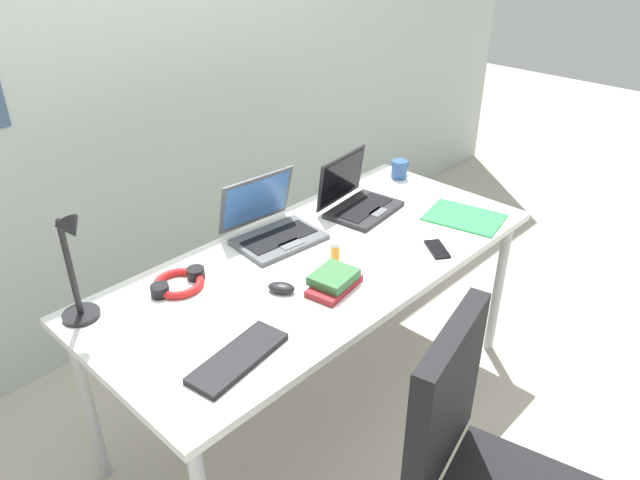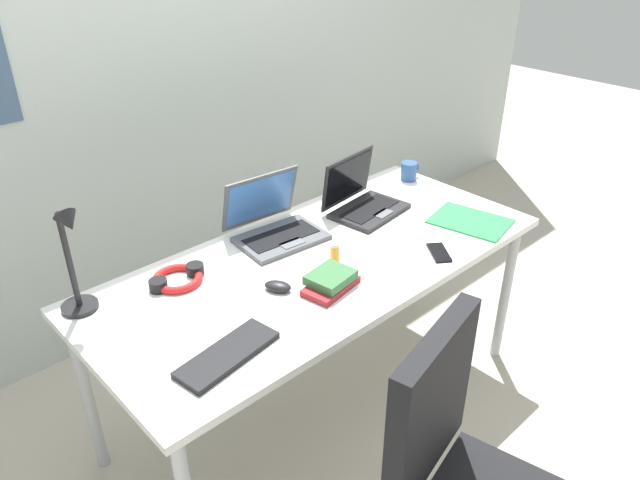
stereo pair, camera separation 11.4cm
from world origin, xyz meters
name	(u,v)px [view 1 (the left image)]	position (x,y,z in m)	size (l,w,h in m)	color
ground_plane	(320,402)	(0.00, 0.00, 0.00)	(12.00, 12.00, 0.00)	#B7AD9E
wall_back	(140,60)	(0.00, 1.10, 1.30)	(6.00, 0.13, 2.60)	#B2BCB7
desk	(320,271)	(0.00, 0.00, 0.68)	(1.80, 0.80, 0.74)	white
desk_lamp	(75,269)	(-0.80, 0.28, 0.94)	(0.12, 0.18, 0.40)	black
laptop_mid_desk	(272,227)	(-0.02, 0.25, 0.79)	(0.36, 0.32, 0.24)	#515459
laptop_far_corner	(357,200)	(0.41, 0.17, 0.79)	(0.35, 0.29, 0.24)	#232326
external_keyboard	(238,358)	(-0.58, -0.22, 0.75)	(0.33, 0.12, 0.02)	black
computer_mouse	(281,288)	(-0.25, -0.06, 0.76)	(0.06, 0.10, 0.03)	black
cell_phone	(437,249)	(0.36, -0.29, 0.74)	(0.06, 0.14, 0.01)	black
headphones	(178,283)	(-0.48, 0.23, 0.76)	(0.21, 0.18, 0.04)	red
pill_bottle	(335,251)	(0.03, -0.05, 0.78)	(0.04, 0.04, 0.08)	gold
book_stack	(334,281)	(-0.11, -0.17, 0.77)	(0.22, 0.16, 0.06)	maroon
paper_folder_by_keyboard	(464,217)	(0.66, -0.22, 0.74)	(0.23, 0.31, 0.01)	green
coffee_mug	(400,169)	(0.81, 0.24, 0.78)	(0.11, 0.08, 0.09)	#2D518C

